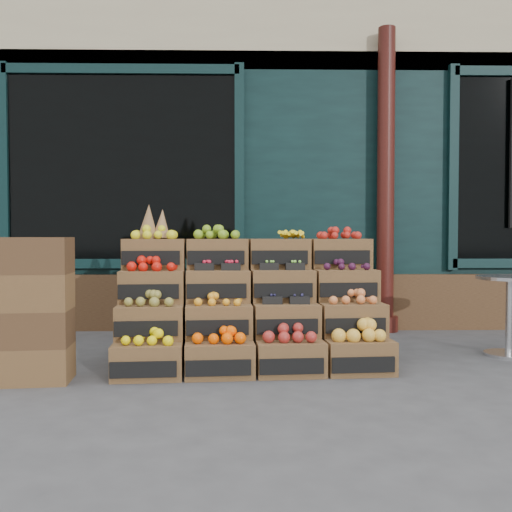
{
  "coord_description": "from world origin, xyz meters",
  "views": [
    {
      "loc": [
        -0.29,
        -3.97,
        1.01
      ],
      "look_at": [
        -0.2,
        0.7,
        0.85
      ],
      "focal_mm": 40.0,
      "sensor_mm": 36.0,
      "label": 1
    }
  ],
  "objects": [
    {
      "name": "ground",
      "position": [
        0.0,
        0.0,
        0.0
      ],
      "size": [
        60.0,
        60.0,
        0.0
      ],
      "primitive_type": "plane",
      "color": "#414144",
      "rests_on": "ground"
    },
    {
      "name": "shop_facade",
      "position": [
        0.0,
        5.11,
        2.4
      ],
      "size": [
        12.0,
        6.24,
        4.8
      ],
      "color": "black",
      "rests_on": "ground"
    },
    {
      "name": "crate_display",
      "position": [
        -0.26,
        0.56,
        0.39
      ],
      "size": [
        2.11,
        1.14,
        1.28
      ],
      "rotation": [
        0.0,
        0.0,
        0.07
      ],
      "color": "brown",
      "rests_on": "ground"
    },
    {
      "name": "spare_crates",
      "position": [
        -1.76,
        -0.01,
        0.5
      ],
      "size": [
        0.54,
        0.4,
        1.01
      ],
      "rotation": [
        0.0,
        0.0,
        0.1
      ],
      "color": "brown",
      "rests_on": "ground"
    },
    {
      "name": "bistro_table",
      "position": [
        1.94,
        0.77,
        0.42
      ],
      "size": [
        0.54,
        0.54,
        0.68
      ],
      "rotation": [
        0.0,
        0.0,
        -0.19
      ],
      "color": "#ACAFB3",
      "rests_on": "ground"
    },
    {
      "name": "shopkeeper",
      "position": [
        -1.82,
        2.61,
        1.0
      ],
      "size": [
        0.84,
        0.67,
        2.0
      ],
      "primitive_type": "imported",
      "rotation": [
        0.0,
        0.0,
        2.85
      ],
      "color": "#164F22",
      "rests_on": "ground"
    }
  ]
}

